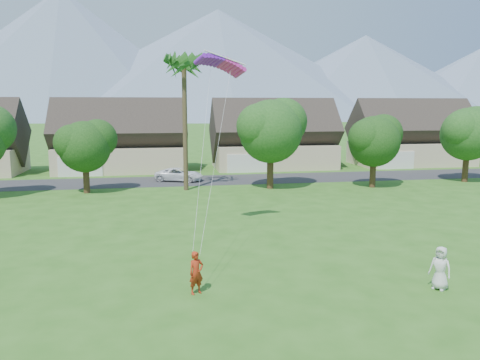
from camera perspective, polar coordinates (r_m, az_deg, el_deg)
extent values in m
plane|color=#2D6019|center=(17.57, 5.76, -17.57)|extent=(500.00, 500.00, 0.00)
cube|color=#2D2D30|center=(49.92, -4.64, -0.04)|extent=(90.00, 7.00, 0.01)
imported|color=#A02A12|center=(20.10, -5.36, -11.19)|extent=(0.79, 0.69, 1.84)
imported|color=silver|center=(22.21, 23.23, -9.83)|extent=(1.04, 1.11, 1.90)
imported|color=white|center=(49.67, -7.42, 0.67)|extent=(5.47, 3.94, 1.38)
cone|color=slate|center=(281.07, -20.67, 14.02)|extent=(190.00, 190.00, 70.00)
cone|color=slate|center=(278.21, -2.64, 13.80)|extent=(240.00, 240.00, 62.00)
cone|color=slate|center=(302.37, 14.94, 11.99)|extent=(200.00, 200.00, 50.00)
cube|color=beige|center=(58.65, -14.25, 2.54)|extent=(15.00, 8.00, 3.00)
cube|color=#382D28|center=(58.39, -14.37, 5.75)|extent=(15.75, 8.15, 8.15)
cube|color=silver|center=(55.20, -18.90, 1.52)|extent=(4.80, 0.12, 2.20)
cube|color=beige|center=(60.18, 4.11, 2.96)|extent=(15.00, 8.00, 3.00)
cube|color=#382D28|center=(59.92, 4.15, 6.08)|extent=(15.75, 8.15, 8.15)
cube|color=silver|center=(55.40, 0.88, 2.04)|extent=(4.80, 0.12, 2.20)
cube|color=beige|center=(67.27, 20.06, 3.07)|extent=(15.00, 8.00, 3.00)
cube|color=#382D28|center=(67.04, 20.21, 5.87)|extent=(15.75, 8.15, 8.15)
cube|color=silver|center=(61.75, 18.50, 2.29)|extent=(4.80, 0.12, 2.20)
cylinder|color=#47301C|center=(44.65, -18.21, -0.13)|extent=(0.56, 0.56, 2.18)
sphere|color=#214916|center=(44.28, -18.41, 3.87)|extent=(4.62, 4.62, 4.62)
cylinder|color=#47301C|center=(44.79, 3.70, 0.75)|extent=(0.62, 0.62, 2.82)
sphere|color=#214916|center=(44.39, 3.75, 5.92)|extent=(5.98, 5.98, 5.98)
cylinder|color=#47301C|center=(47.22, 15.87, 0.53)|extent=(0.58, 0.58, 2.30)
sphere|color=#214916|center=(46.87, 16.05, 4.54)|extent=(4.90, 4.90, 4.90)
cylinder|color=#47301C|center=(54.08, 25.77, 1.15)|extent=(0.60, 0.60, 2.56)
sphere|color=#214916|center=(53.75, 26.04, 5.04)|extent=(5.44, 5.44, 5.44)
cylinder|color=#4C3D26|center=(43.72, -6.72, 6.55)|extent=(0.44, 0.44, 12.00)
sphere|color=#286021|center=(43.90, -6.88, 14.79)|extent=(3.00, 3.00, 3.00)
cube|color=purple|center=(28.16, -3.94, 14.15)|extent=(1.78, 1.52, 0.50)
cube|color=#CF2694|center=(28.35, -0.83, 14.14)|extent=(1.78, 1.52, 0.50)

